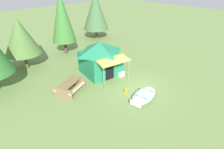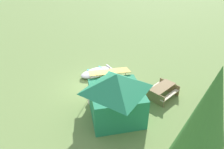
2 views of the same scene
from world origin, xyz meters
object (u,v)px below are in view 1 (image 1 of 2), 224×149
canvas_cabin_tent (100,57)px  pine_tree_back_left (95,11)px  picnic_table (70,86)px  pine_tree_back_right (20,37)px  fuel_can (126,91)px  cooler_box (122,74)px  pine_tree_side (62,17)px  beached_rowboat (144,96)px

canvas_cabin_tent → pine_tree_back_left: bearing=51.3°
canvas_cabin_tent → pine_tree_back_left: pine_tree_back_left is taller
picnic_table → pine_tree_back_left: pine_tree_back_left is taller
picnic_table → pine_tree_back_right: (-0.52, 6.01, 2.36)m
pine_tree_back_left → pine_tree_back_right: size_ratio=1.29×
canvas_cabin_tent → pine_tree_back_right: bearing=126.3°
canvas_cabin_tent → pine_tree_back_left: (6.08, 7.59, 2.00)m
pine_tree_back_right → picnic_table: bearing=-85.0°
canvas_cabin_tent → fuel_can: bearing=-102.2°
picnic_table → cooler_box: size_ratio=4.27×
pine_tree_back_left → pine_tree_side: bearing=-163.6°
cooler_box → pine_tree_back_left: size_ratio=0.10×
picnic_table → cooler_box: 4.43m
pine_tree_back_left → beached_rowboat: bearing=-117.7°
canvas_cabin_tent → pine_tree_back_right: pine_tree_back_right is taller
picnic_table → pine_tree_back_right: 6.48m
beached_rowboat → pine_tree_side: pine_tree_side is taller
pine_tree_side → cooler_box: bearing=-86.7°
beached_rowboat → cooler_box: size_ratio=4.95×
cooler_box → pine_tree_back_left: pine_tree_back_left is taller
canvas_cabin_tent → pine_tree_side: size_ratio=0.70×
canvas_cabin_tent → cooler_box: bearing=-62.4°
beached_rowboat → canvas_cabin_tent: bearing=84.9°
cooler_box → pine_tree_back_left: bearing=60.5°
fuel_can → pine_tree_side: 10.17m
cooler_box → pine_tree_back_left: (5.22, 9.24, 3.23)m
fuel_can → pine_tree_side: pine_tree_side is taller
pine_tree_back_left → pine_tree_back_right: 10.30m
pine_tree_side → pine_tree_back_right: bearing=-173.2°
beached_rowboat → pine_tree_back_right: size_ratio=0.61×
canvas_cabin_tent → pine_tree_side: pine_tree_side is taller
picnic_table → pine_tree_side: 8.25m
fuel_can → pine_tree_back_right: (-3.20, 8.93, 2.69)m
beached_rowboat → cooler_box: beached_rowboat is taller
pine_tree_back_left → fuel_can: bearing=-121.6°
cooler_box → pine_tree_back_right: (-4.82, 7.04, 2.66)m
canvas_cabin_tent → fuel_can: 3.83m
fuel_can → pine_tree_side: (1.19, 9.45, 3.57)m
pine_tree_back_left → pine_tree_side: size_ratio=0.92×
beached_rowboat → pine_tree_back_left: 14.37m
cooler_box → fuel_can: bearing=-130.8°
beached_rowboat → pine_tree_side: size_ratio=0.44×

